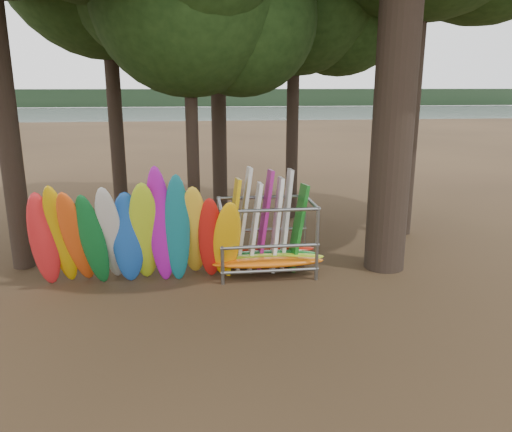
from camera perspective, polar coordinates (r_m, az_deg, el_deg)
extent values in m
plane|color=#47331E|center=(12.58, -2.22, -8.01)|extent=(120.00, 120.00, 0.00)
plane|color=gray|center=(71.74, -6.42, 10.75)|extent=(160.00, 160.00, 0.00)
cube|color=black|center=(121.60, -6.82, 13.28)|extent=(160.00, 4.00, 4.00)
cylinder|color=black|center=(17.81, -16.11, 15.64)|extent=(0.48, 0.48, 10.63)
cylinder|color=black|center=(18.77, -4.40, 17.77)|extent=(0.55, 0.55, 11.74)
cylinder|color=black|center=(18.46, 4.26, 14.71)|extent=(0.44, 0.44, 9.73)
cylinder|color=black|center=(14.99, -7.40, 12.25)|extent=(0.37, 0.37, 8.49)
cylinder|color=black|center=(17.05, 18.04, 18.97)|extent=(0.47, 0.47, 12.65)
ellipsoid|color=red|center=(13.02, -23.07, -2.56)|extent=(0.72, 1.06, 2.60)
ellipsoid|color=#D09F0B|center=(12.90, -21.41, -2.13)|extent=(0.67, 1.34, 2.80)
ellipsoid|color=#ED5216|center=(12.67, -19.81, -2.47)|extent=(0.74, 1.78, 2.75)
ellipsoid|color=#11642A|center=(12.48, -18.13, -2.78)|extent=(0.77, 1.43, 2.64)
ellipsoid|color=silver|center=(12.48, -16.28, -2.17)|extent=(0.65, 1.93, 2.87)
ellipsoid|color=blue|center=(12.49, -14.41, -2.54)|extent=(0.88, 1.23, 2.61)
ellipsoid|color=#B7D722|center=(12.39, -12.63, -1.95)|extent=(0.88, 1.63, 2.88)
ellipsoid|color=#AA16AC|center=(12.23, -10.85, -1.21)|extent=(0.71, 1.23, 3.19)
ellipsoid|color=#16707D|center=(12.19, -8.97, -1.64)|extent=(0.68, 1.23, 3.00)
ellipsoid|color=yellow|center=(12.50, -7.08, -1.86)|extent=(0.68, 1.75, 2.77)
ellipsoid|color=red|center=(12.45, -5.22, -2.63)|extent=(0.66, 1.27, 2.42)
ellipsoid|color=#FFB50E|center=(12.40, -3.36, -2.83)|extent=(0.82, 1.52, 2.39)
ellipsoid|color=#D45B0B|center=(12.95, 1.42, -5.33)|extent=(2.93, 0.55, 0.24)
ellipsoid|color=#AAC71A|center=(13.22, 1.24, -4.91)|extent=(3.11, 0.55, 0.24)
ellipsoid|color=#1A7826|center=(13.49, 1.06, -4.49)|extent=(2.79, 0.55, 0.24)
ellipsoid|color=red|center=(13.88, 0.82, -3.94)|extent=(2.91, 0.55, 0.24)
cube|color=gold|center=(13.10, -2.69, -1.23)|extent=(0.48, 0.80, 2.55)
cube|color=silver|center=(13.25, -1.49, -0.43)|extent=(0.51, 0.80, 2.81)
cube|color=white|center=(13.24, -0.19, -1.35)|extent=(0.43, 0.76, 2.41)
cube|color=#9C1A7A|center=(13.41, 0.96, -0.46)|extent=(0.50, 0.80, 2.71)
cube|color=white|center=(13.26, 2.34, -1.05)|extent=(0.37, 0.77, 2.55)
cube|color=silver|center=(13.49, 3.42, -0.39)|extent=(0.38, 0.78, 2.73)
cube|color=#176B1D|center=(13.40, 4.79, -1.32)|extent=(0.54, 0.79, 2.35)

